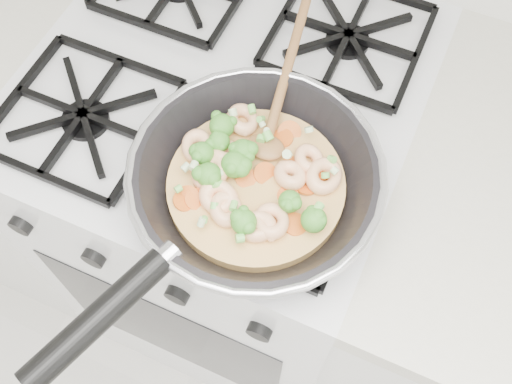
% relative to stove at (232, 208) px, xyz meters
% --- Properties ---
extents(stove, '(0.60, 0.60, 0.92)m').
position_rel_stove_xyz_m(stove, '(0.00, 0.00, 0.00)').
color(stove, silver).
rests_on(stove, ground).
extents(skillet, '(0.33, 0.66, 0.09)m').
position_rel_stove_xyz_m(skillet, '(0.13, -0.17, 0.50)').
color(skillet, black).
rests_on(skillet, stove).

